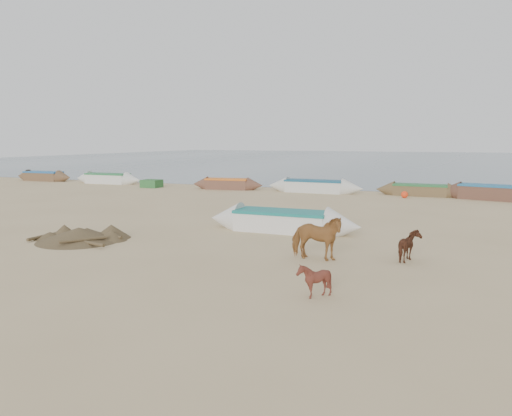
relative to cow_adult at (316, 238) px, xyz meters
The scene contains 9 objects.
ground 3.55m from the cow_adult, behind, with size 140.00×140.00×0.00m, color tan.
sea 81.60m from the cow_adult, 92.42° to the left, with size 160.00×160.00×0.00m, color slate.
cow_adult is the anchor object (origin of this frame).
calf_front 3.74m from the cow_adult, 75.28° to the right, with size 0.69×0.77×0.85m, color #56251B.
calf_right 2.88m from the cow_adult, 18.34° to the left, with size 0.93×0.80×0.94m, color #512A1A.
near_canoe 4.95m from the cow_adult, 121.40° to the left, with size 6.44×1.47×0.85m, color silver, non-canonical shape.
debris_pile 8.88m from the cow_adult, behind, with size 3.06×3.06×0.50m, color brown.
waterline_canoes 20.03m from the cow_adult, 102.12° to the left, with size 61.51×3.52×0.94m.
beach_clutter 19.12m from the cow_adult, 87.69° to the left, with size 45.15×3.75×0.64m.
Camera 1 is at (7.42, -14.21, 3.71)m, focal length 35.00 mm.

